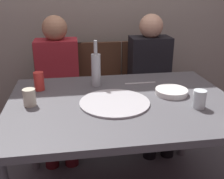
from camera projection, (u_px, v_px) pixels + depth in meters
name	position (u px, v px, depth m)	size (l,w,h in m)	color
dining_table	(122.00, 112.00, 1.65)	(1.37, 0.99, 0.74)	#4C4C51
pizza_tray	(115.00, 103.00, 1.58)	(0.41, 0.41, 0.01)	#ADADB2
wine_bottle	(96.00, 69.00, 1.82)	(0.06, 0.06, 0.31)	#B2BCC1
tumbler_near	(199.00, 99.00, 1.51)	(0.07, 0.07, 0.10)	silver
tumbler_far	(29.00, 97.00, 1.54)	(0.07, 0.07, 0.10)	beige
soda_can	(39.00, 81.00, 1.77)	(0.07, 0.07, 0.12)	red
plate_stack	(171.00, 92.00, 1.71)	(0.21, 0.21, 0.03)	white
table_knife	(140.00, 83.00, 1.90)	(0.22, 0.02, 0.01)	#B7B7BC
chair_left	(60.00, 88.00, 2.47)	(0.44, 0.44, 0.90)	#472D1E
chair_middle	(100.00, 86.00, 2.53)	(0.44, 0.44, 0.90)	#472D1E
chair_right	(146.00, 83.00, 2.59)	(0.44, 0.44, 0.90)	#472D1E
guest_in_sweater	(58.00, 80.00, 2.29)	(0.36, 0.56, 1.17)	maroon
guest_in_beanie	(152.00, 75.00, 2.41)	(0.36, 0.56, 1.17)	black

